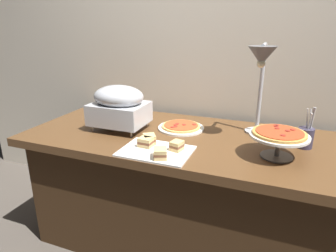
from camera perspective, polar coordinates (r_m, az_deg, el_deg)
ground_plane at (r=2.18m, az=2.28°, el=-20.82°), size 8.00×8.00×0.00m
back_wall at (r=2.17m, az=7.19°, el=13.62°), size 4.40×0.04×2.40m
buffet_table at (r=1.96m, az=2.42°, el=-12.13°), size 1.90×0.84×0.76m
chafing_dish at (r=1.88m, az=-9.41°, el=3.99°), size 0.34×0.27×0.28m
heat_lamp at (r=1.70m, az=17.52°, el=10.86°), size 0.15×0.31×0.54m
pizza_plate_front at (r=1.90m, az=2.52°, el=-0.19°), size 0.29×0.29×0.03m
pizza_plate_center at (r=1.57m, az=20.59°, el=-1.91°), size 0.29×0.29×0.14m
sandwich_platter at (r=1.57m, az=-2.23°, el=-4.29°), size 0.37×0.27×0.06m
sauce_cup_near at (r=1.94m, az=23.30°, el=-1.17°), size 0.07×0.07×0.04m
utensil_holder at (r=1.77m, az=24.97°, el=-1.93°), size 0.08×0.08×0.23m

